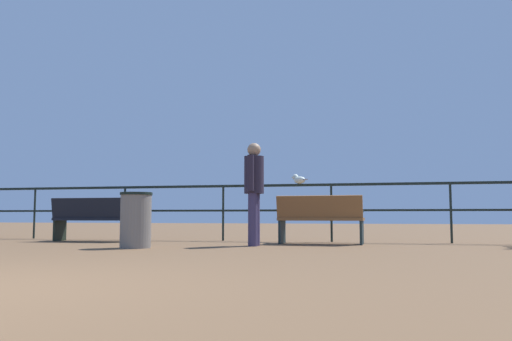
# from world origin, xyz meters

# --- Properties ---
(pier_railing) EXTENTS (21.79, 0.05, 1.12)m
(pier_railing) POSITION_xyz_m (0.00, 7.36, 0.83)
(pier_railing) COLOR black
(pier_railing) RESTS_ON ground_plane
(bench_near_left) EXTENTS (1.79, 0.66, 0.85)m
(bench_near_left) POSITION_xyz_m (-2.33, 6.51, 0.48)
(bench_near_left) COLOR black
(bench_near_left) RESTS_ON ground_plane
(bench_near_right) EXTENTS (1.53, 0.70, 0.85)m
(bench_near_right) POSITION_xyz_m (2.05, 6.51, 0.48)
(bench_near_right) COLOR brown
(bench_near_right) RESTS_ON ground_plane
(person_by_bench) EXTENTS (0.33, 0.55, 1.73)m
(person_by_bench) POSITION_xyz_m (1.03, 5.73, 0.99)
(person_by_bench) COLOR #373053
(person_by_bench) RESTS_ON ground_plane
(seagull_on_rail) EXTENTS (0.37, 0.30, 0.20)m
(seagull_on_rail) POSITION_xyz_m (1.55, 7.37, 1.21)
(seagull_on_rail) COLOR silver
(seagull_on_rail) RESTS_ON pier_railing
(trash_bin) EXTENTS (0.50, 0.50, 0.87)m
(trash_bin) POSITION_xyz_m (-0.64, 4.77, 0.44)
(trash_bin) COLOR slate
(trash_bin) RESTS_ON ground_plane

